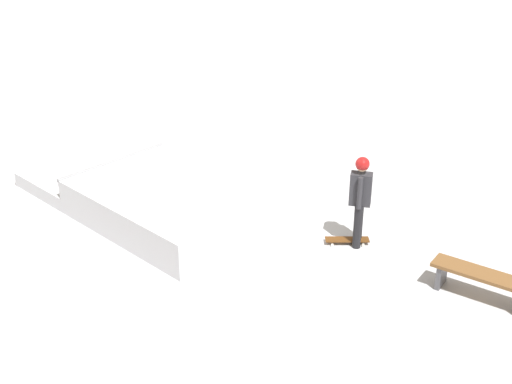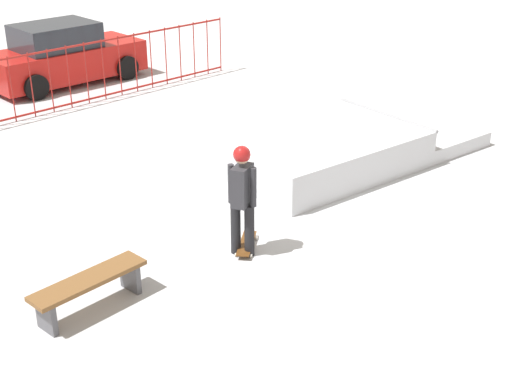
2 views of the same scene
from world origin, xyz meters
TOP-DOWN VIEW (x-y plane):
  - ground_plane at (0.00, 0.00)m, footprint 60.00×60.00m
  - skate_ramp at (1.66, 0.46)m, footprint 5.79×3.55m
  - skater at (-2.24, -0.61)m, footprint 0.43×0.42m
  - skateboard at (-2.08, -0.53)m, footprint 0.78×0.61m
  - park_bench at (-4.64, -0.12)m, footprint 1.61×0.44m

SIDE VIEW (x-z plane):
  - ground_plane at x=0.00m, z-range 0.00..0.00m
  - skateboard at x=-2.08m, z-range 0.03..0.12m
  - skate_ramp at x=1.66m, z-range -0.05..0.69m
  - park_bench at x=-4.64m, z-range 0.12..0.60m
  - skater at x=-2.24m, z-range 0.14..1.87m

